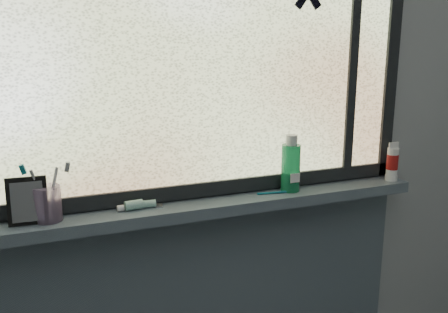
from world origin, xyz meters
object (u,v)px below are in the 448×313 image
at_px(mouthwash_bottle, 291,163).
at_px(cream_tube, 393,160).
at_px(vanity_mirror, 27,201).
at_px(toothbrush_cup, 48,204).

bearing_deg(mouthwash_bottle, cream_tube, -3.16).
bearing_deg(cream_tube, mouthwash_bottle, 176.84).
xyz_separation_m(vanity_mirror, cream_tube, (1.32, -0.02, 0.01)).
bearing_deg(vanity_mirror, cream_tube, 3.00).
height_order(toothbrush_cup, mouthwash_bottle, mouthwash_bottle).
bearing_deg(vanity_mirror, mouthwash_bottle, 4.13).
distance_m(vanity_mirror, mouthwash_bottle, 0.89).
xyz_separation_m(mouthwash_bottle, cream_tube, (0.43, -0.02, -0.02)).
relative_size(vanity_mirror, mouthwash_bottle, 0.85).
bearing_deg(cream_tube, toothbrush_cup, 178.85).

